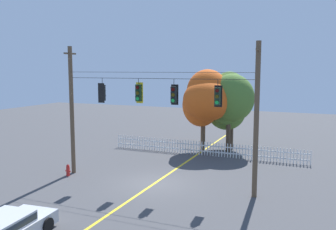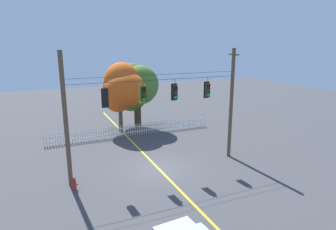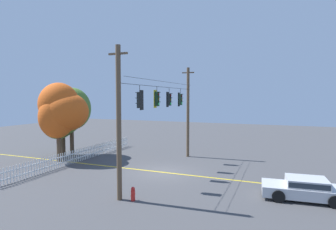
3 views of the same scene
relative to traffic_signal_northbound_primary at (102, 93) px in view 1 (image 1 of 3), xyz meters
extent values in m
plane|color=#424244|center=(3.45, 0.01, -5.22)|extent=(80.00, 80.00, 0.00)
cube|color=gold|center=(3.45, 0.01, -5.22)|extent=(0.16, 36.00, 0.01)
cylinder|color=brown|center=(-2.30, 0.01, -1.20)|extent=(0.26, 0.26, 8.04)
cylinder|color=brown|center=(9.20, 0.01, -1.20)|extent=(0.26, 0.26, 8.04)
cube|color=brown|center=(-2.30, 0.01, 2.37)|extent=(0.10, 1.10, 0.10)
cube|color=brown|center=(9.20, 0.01, 2.37)|extent=(0.10, 1.10, 0.10)
cylinder|color=black|center=(3.45, 0.01, 0.89)|extent=(11.30, 0.02, 0.02)
cylinder|color=black|center=(3.45, -0.24, 1.24)|extent=(11.30, 0.02, 0.02)
cylinder|color=black|center=(0.00, 0.01, 0.68)|extent=(0.03, 0.03, 0.42)
cube|color=black|center=(0.00, -0.12, -0.01)|extent=(0.43, 0.02, 1.18)
cube|color=black|center=(0.00, 0.01, -0.01)|extent=(0.30, 0.24, 0.95)
cylinder|color=#410706|center=(0.00, 0.14, 0.31)|extent=(0.20, 0.03, 0.20)
cube|color=black|center=(0.00, 0.19, 0.43)|extent=(0.22, 0.12, 0.06)
cylinder|color=#463B09|center=(0.00, 0.14, -0.01)|extent=(0.20, 0.03, 0.20)
cube|color=black|center=(0.00, 0.19, 0.11)|extent=(0.22, 0.12, 0.06)
cylinder|color=green|center=(0.00, 0.14, -0.32)|extent=(0.20, 0.03, 0.20)
cube|color=black|center=(0.00, 0.19, -0.21)|extent=(0.22, 0.12, 0.06)
cylinder|color=black|center=(2.45, 0.01, 0.71)|extent=(0.03, 0.03, 0.35)
cube|color=yellow|center=(2.45, 0.14, 0.05)|extent=(0.43, 0.02, 1.20)
cube|color=black|center=(2.45, 0.01, 0.05)|extent=(0.30, 0.24, 0.97)
cylinder|color=#410706|center=(2.45, -0.13, 0.38)|extent=(0.20, 0.03, 0.20)
cube|color=black|center=(2.45, -0.17, 0.49)|extent=(0.22, 0.12, 0.06)
cylinder|color=#463B09|center=(2.45, -0.13, 0.05)|extent=(0.20, 0.03, 0.20)
cube|color=black|center=(2.45, -0.17, 0.17)|extent=(0.22, 0.12, 0.06)
cylinder|color=green|center=(2.45, -0.13, -0.27)|extent=(0.20, 0.03, 0.20)
cube|color=black|center=(2.45, -0.17, -0.15)|extent=(0.22, 0.12, 0.06)
cylinder|color=black|center=(4.65, 0.01, 0.67)|extent=(0.03, 0.03, 0.43)
cube|color=black|center=(4.65, 0.14, 0.00)|extent=(0.43, 0.02, 1.14)
cube|color=black|center=(4.65, 0.01, 0.00)|extent=(0.30, 0.24, 0.92)
cylinder|color=#410706|center=(4.65, -0.13, 0.31)|extent=(0.20, 0.03, 0.20)
cube|color=black|center=(4.65, -0.17, 0.42)|extent=(0.22, 0.12, 0.06)
cylinder|color=#463B09|center=(4.65, -0.13, 0.00)|extent=(0.20, 0.03, 0.20)
cube|color=black|center=(4.65, -0.17, 0.12)|extent=(0.22, 0.12, 0.06)
cylinder|color=green|center=(4.65, -0.13, -0.30)|extent=(0.20, 0.03, 0.20)
cube|color=black|center=(4.65, -0.17, -0.19)|extent=(0.22, 0.12, 0.06)
cylinder|color=black|center=(7.15, 0.01, 0.67)|extent=(0.03, 0.03, 0.43)
cube|color=black|center=(7.15, 0.14, -0.01)|extent=(0.43, 0.02, 1.16)
cube|color=#1E3323|center=(7.15, 0.01, -0.01)|extent=(0.30, 0.24, 0.93)
cylinder|color=#410706|center=(7.15, -0.13, 0.30)|extent=(0.20, 0.03, 0.20)
cube|color=#1E3323|center=(7.15, -0.17, 0.41)|extent=(0.22, 0.12, 0.06)
cylinder|color=#463B09|center=(7.15, -0.13, -0.01)|extent=(0.20, 0.03, 0.20)
cube|color=#1E3323|center=(7.15, -0.17, 0.10)|extent=(0.22, 0.12, 0.06)
cylinder|color=green|center=(7.15, -0.13, -0.32)|extent=(0.20, 0.03, 0.20)
cube|color=#1E3323|center=(7.15, -0.17, -0.21)|extent=(0.22, 0.12, 0.06)
cube|color=white|center=(-3.61, 7.87, -4.69)|extent=(0.06, 0.04, 1.07)
cube|color=white|center=(-3.38, 7.87, -4.69)|extent=(0.06, 0.04, 1.07)
cube|color=white|center=(-3.16, 7.87, -4.69)|extent=(0.06, 0.04, 1.07)
cube|color=white|center=(-2.93, 7.87, -4.69)|extent=(0.06, 0.04, 1.07)
cube|color=white|center=(-2.71, 7.87, -4.69)|extent=(0.06, 0.04, 1.07)
cube|color=white|center=(-2.48, 7.87, -4.69)|extent=(0.06, 0.04, 1.07)
cube|color=white|center=(-2.26, 7.87, -4.69)|extent=(0.06, 0.04, 1.07)
cube|color=white|center=(-2.03, 7.87, -4.69)|extent=(0.06, 0.04, 1.07)
cube|color=white|center=(-1.81, 7.87, -4.69)|extent=(0.06, 0.04, 1.07)
cube|color=white|center=(-1.58, 7.87, -4.69)|extent=(0.06, 0.04, 1.07)
cube|color=white|center=(-1.36, 7.87, -4.69)|extent=(0.06, 0.04, 1.07)
cube|color=white|center=(-1.13, 7.87, -4.69)|extent=(0.06, 0.04, 1.07)
cube|color=white|center=(-0.90, 7.87, -4.69)|extent=(0.06, 0.04, 1.07)
cube|color=white|center=(-0.68, 7.87, -4.69)|extent=(0.06, 0.04, 1.07)
cube|color=white|center=(-0.45, 7.87, -4.69)|extent=(0.06, 0.04, 1.07)
cube|color=white|center=(-0.23, 7.87, -4.69)|extent=(0.06, 0.04, 1.07)
cube|color=white|center=(0.00, 7.87, -4.69)|extent=(0.06, 0.04, 1.07)
cube|color=white|center=(0.22, 7.87, -4.69)|extent=(0.06, 0.04, 1.07)
cube|color=white|center=(0.45, 7.87, -4.69)|extent=(0.06, 0.04, 1.07)
cube|color=white|center=(0.67, 7.87, -4.69)|extent=(0.06, 0.04, 1.07)
cube|color=white|center=(0.90, 7.87, -4.69)|extent=(0.06, 0.04, 1.07)
cube|color=white|center=(1.12, 7.87, -4.69)|extent=(0.06, 0.04, 1.07)
cube|color=white|center=(1.35, 7.87, -4.69)|extent=(0.06, 0.04, 1.07)
cube|color=white|center=(1.57, 7.87, -4.69)|extent=(0.06, 0.04, 1.07)
cube|color=white|center=(1.80, 7.87, -4.69)|extent=(0.06, 0.04, 1.07)
cube|color=white|center=(2.02, 7.87, -4.69)|extent=(0.06, 0.04, 1.07)
cube|color=white|center=(2.25, 7.87, -4.69)|extent=(0.06, 0.04, 1.07)
cube|color=white|center=(2.47, 7.87, -4.69)|extent=(0.06, 0.04, 1.07)
cube|color=white|center=(2.70, 7.87, -4.69)|extent=(0.06, 0.04, 1.07)
cube|color=white|center=(2.92, 7.87, -4.69)|extent=(0.06, 0.04, 1.07)
cube|color=white|center=(3.15, 7.87, -4.69)|extent=(0.06, 0.04, 1.07)
cube|color=white|center=(3.38, 7.87, -4.69)|extent=(0.06, 0.04, 1.07)
cube|color=white|center=(3.60, 7.87, -4.69)|extent=(0.06, 0.04, 1.07)
cube|color=white|center=(3.83, 7.87, -4.69)|extent=(0.06, 0.04, 1.07)
cube|color=white|center=(4.05, 7.87, -4.69)|extent=(0.06, 0.04, 1.07)
cube|color=white|center=(4.28, 7.87, -4.69)|extent=(0.06, 0.04, 1.07)
cube|color=white|center=(4.50, 7.87, -4.69)|extent=(0.06, 0.04, 1.07)
cube|color=white|center=(4.73, 7.87, -4.69)|extent=(0.06, 0.04, 1.07)
cube|color=white|center=(4.95, 7.87, -4.69)|extent=(0.06, 0.04, 1.07)
cube|color=white|center=(5.18, 7.87, -4.69)|extent=(0.06, 0.04, 1.07)
cube|color=white|center=(5.40, 7.87, -4.69)|extent=(0.06, 0.04, 1.07)
cube|color=white|center=(5.63, 7.87, -4.69)|extent=(0.06, 0.04, 1.07)
cube|color=white|center=(5.85, 7.87, -4.69)|extent=(0.06, 0.04, 1.07)
cube|color=white|center=(6.08, 7.87, -4.69)|extent=(0.06, 0.04, 1.07)
cube|color=white|center=(6.30, 7.87, -4.69)|extent=(0.06, 0.04, 1.07)
cube|color=white|center=(6.53, 7.87, -4.69)|extent=(0.06, 0.04, 1.07)
cube|color=white|center=(6.75, 7.87, -4.69)|extent=(0.06, 0.04, 1.07)
cube|color=white|center=(6.98, 7.87, -4.69)|extent=(0.06, 0.04, 1.07)
cube|color=white|center=(7.20, 7.87, -4.69)|extent=(0.06, 0.04, 1.07)
cube|color=white|center=(7.43, 7.87, -4.69)|extent=(0.06, 0.04, 1.07)
cube|color=white|center=(7.66, 7.87, -4.69)|extent=(0.06, 0.04, 1.07)
cube|color=white|center=(7.88, 7.87, -4.69)|extent=(0.06, 0.04, 1.07)
cube|color=white|center=(8.11, 7.87, -4.69)|extent=(0.06, 0.04, 1.07)
cube|color=white|center=(8.33, 7.87, -4.69)|extent=(0.06, 0.04, 1.07)
cube|color=white|center=(8.56, 7.87, -4.69)|extent=(0.06, 0.04, 1.07)
cube|color=white|center=(8.78, 7.87, -4.69)|extent=(0.06, 0.04, 1.07)
cube|color=white|center=(9.01, 7.87, -4.69)|extent=(0.06, 0.04, 1.07)
cube|color=white|center=(9.23, 7.87, -4.69)|extent=(0.06, 0.04, 1.07)
cube|color=white|center=(9.46, 7.87, -4.69)|extent=(0.06, 0.04, 1.07)
cube|color=white|center=(9.68, 7.87, -4.69)|extent=(0.06, 0.04, 1.07)
cube|color=white|center=(9.91, 7.87, -4.69)|extent=(0.06, 0.04, 1.07)
cube|color=white|center=(10.13, 7.87, -4.69)|extent=(0.06, 0.04, 1.07)
cube|color=white|center=(10.36, 7.87, -4.69)|extent=(0.06, 0.04, 1.07)
cube|color=white|center=(10.58, 7.87, -4.69)|extent=(0.06, 0.04, 1.07)
cube|color=white|center=(10.81, 7.87, -4.69)|extent=(0.06, 0.04, 1.07)
cube|color=white|center=(11.03, 7.87, -4.69)|extent=(0.06, 0.04, 1.07)
cube|color=white|center=(11.26, 7.87, -4.69)|extent=(0.06, 0.04, 1.07)
cube|color=white|center=(11.49, 7.87, -4.69)|extent=(0.06, 0.04, 1.07)
cube|color=white|center=(11.71, 7.87, -4.69)|extent=(0.06, 0.04, 1.07)
cube|color=white|center=(4.05, 7.90, -4.90)|extent=(15.32, 0.03, 0.08)
cube|color=white|center=(4.05, 7.90, -4.45)|extent=(15.32, 0.03, 0.08)
cylinder|color=brown|center=(3.38, 9.52, -3.79)|extent=(0.37, 0.37, 2.86)
ellipsoid|color=#DB5619|center=(3.19, 9.47, -1.46)|extent=(3.04, 2.80, 3.56)
ellipsoid|color=#DB5619|center=(3.83, 9.08, -1.05)|extent=(3.87, 3.64, 3.31)
ellipsoid|color=#DB5619|center=(3.67, 9.67, -0.42)|extent=(3.40, 3.30, 3.66)
cylinder|color=#473828|center=(5.37, 10.93, -4.05)|extent=(0.38, 0.38, 2.34)
ellipsoid|color=#4C752D|center=(4.92, 11.00, -2.03)|extent=(3.23, 2.85, 3.21)
ellipsoid|color=#4C752D|center=(5.13, 11.01, -1.04)|extent=(3.41, 2.92, 4.52)
cylinder|color=#473828|center=(5.39, 9.91, -3.80)|extent=(0.36, 0.36, 2.84)
ellipsoid|color=#4C752D|center=(5.11, 10.33, -1.69)|extent=(2.77, 2.67, 2.98)
ellipsoid|color=#4C752D|center=(5.58, 9.95, -0.87)|extent=(3.64, 3.11, 3.84)
cube|color=#B7BABF|center=(1.41, -9.08, -4.28)|extent=(1.73, 2.10, 0.42)
cube|color=#232D38|center=(1.41, -9.08, -4.28)|extent=(1.76, 2.03, 0.27)
cylinder|color=black|center=(0.40, -7.73, -4.90)|extent=(0.23, 0.65, 0.64)
cylinder|color=black|center=(2.18, -7.58, -4.90)|extent=(0.23, 0.65, 0.64)
cube|color=white|center=(0.74, -6.94, -4.67)|extent=(0.20, 0.06, 0.10)
cube|color=white|center=(1.72, -6.85, -4.67)|extent=(0.20, 0.06, 0.10)
cylinder|color=red|center=(-2.18, -0.73, -4.93)|extent=(0.22, 0.22, 0.57)
sphere|color=red|center=(-2.18, -0.73, -4.58)|extent=(0.20, 0.20, 0.20)
cylinder|color=red|center=(-2.33, -0.73, -4.91)|extent=(0.08, 0.08, 0.08)
cylinder|color=red|center=(-2.03, -0.73, -4.91)|extent=(0.08, 0.08, 0.08)
camera|label=1|loc=(12.24, -18.74, 1.42)|focal=39.10mm
camera|label=2|loc=(-3.54, -17.43, 3.26)|focal=31.61mm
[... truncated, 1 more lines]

